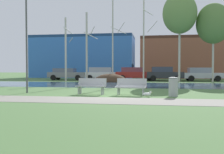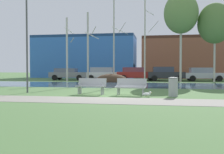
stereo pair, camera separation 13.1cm
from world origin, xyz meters
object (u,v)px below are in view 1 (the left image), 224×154
object	(u,v)px
bench_right	(131,86)
parked_sedan_second_white	(103,73)
seagull	(147,94)
parked_hatch_third_red	(135,73)
parked_wagon_fourth_dark	(164,74)
parked_van_nearest_grey	(67,74)
trash_bin	(173,86)
streetlamp	(26,25)
parked_suv_fifth_silver	(202,74)
bench_left	(91,86)

from	to	relation	value
bench_right	parked_sedan_second_white	world-z (taller)	parked_sedan_second_white
seagull	parked_sedan_second_white	distance (m)	18.66
bench_right	seagull	bearing A→B (deg)	-38.26
parked_hatch_third_red	parked_wagon_fourth_dark	world-z (taller)	parked_wagon_fourth_dark
seagull	parked_van_nearest_grey	world-z (taller)	parked_van_nearest_grey
trash_bin	parked_van_nearest_grey	xyz separation A→B (m)	(-11.38, 16.94, 0.26)
parked_van_nearest_grey	trash_bin	bearing A→B (deg)	-56.11
bench_right	parked_wagon_fourth_dark	world-z (taller)	parked_wagon_fourth_dark
seagull	streetlamp	world-z (taller)	streetlamp
seagull	parked_wagon_fourth_dark	world-z (taller)	parked_wagon_fourth_dark
parked_van_nearest_grey	parked_sedan_second_white	distance (m)	4.39
trash_bin	parked_wagon_fourth_dark	bearing A→B (deg)	89.50
parked_suv_fifth_silver	parked_hatch_third_red	bearing A→B (deg)	175.95
bench_left	seagull	world-z (taller)	bench_left
streetlamp	parked_van_nearest_grey	world-z (taller)	streetlamp
streetlamp	parked_suv_fifth_silver	size ratio (longest dim) A/B	1.37
parked_hatch_third_red	parked_suv_fifth_silver	size ratio (longest dim) A/B	1.10
bench_left	parked_sedan_second_white	distance (m)	17.29
trash_bin	bench_right	bearing A→B (deg)	172.39
trash_bin	streetlamp	xyz separation A→B (m)	(-8.16, 0.60, 3.37)
bench_left	trash_bin	bearing A→B (deg)	-3.83
parked_hatch_third_red	bench_right	bearing A→B (deg)	-86.64
parked_van_nearest_grey	bench_right	bearing A→B (deg)	-61.01
trash_bin	parked_hatch_third_red	world-z (taller)	parked_hatch_third_red
streetlamp	parked_van_nearest_grey	distance (m)	16.94
streetlamp	parked_wagon_fourth_dark	world-z (taller)	streetlamp
bench_right	parked_wagon_fourth_dark	bearing A→B (deg)	82.00
streetlamp	parked_sedan_second_white	bearing A→B (deg)	86.07
trash_bin	bench_left	bearing A→B (deg)	176.17
bench_right	seagull	world-z (taller)	bench_right
trash_bin	parked_sedan_second_white	size ratio (longest dim) A/B	0.20
bench_right	parked_van_nearest_grey	xyz separation A→B (m)	(-9.23, 16.65, 0.29)
bench_left	trash_bin	world-z (taller)	trash_bin
trash_bin	parked_wagon_fourth_dark	world-z (taller)	parked_wagon_fourth_dark
parked_van_nearest_grey	parked_sedan_second_white	bearing A→B (deg)	5.54
bench_left	parked_van_nearest_grey	size ratio (longest dim) A/B	0.36
bench_right	streetlamp	size ratio (longest dim) A/B	0.28
parked_hatch_third_red	parked_wagon_fourth_dark	xyz separation A→B (m)	(3.30, -0.63, 0.02)
parked_sedan_second_white	parked_hatch_third_red	distance (m)	3.86
parked_wagon_fourth_dark	parked_suv_fifth_silver	distance (m)	4.11
bench_right	parked_hatch_third_red	xyz separation A→B (m)	(-1.00, 16.98, 0.33)
streetlamp	parked_wagon_fourth_dark	xyz separation A→B (m)	(8.30, 16.04, -3.05)
trash_bin	parked_wagon_fourth_dark	distance (m)	16.65
trash_bin	seagull	distance (m)	1.39
streetlamp	trash_bin	bearing A→B (deg)	-4.23
parked_van_nearest_grey	streetlamp	bearing A→B (deg)	-78.84
seagull	parked_wagon_fourth_dark	bearing A→B (deg)	85.19
bench_left	seagull	size ratio (longest dim) A/B	3.44
seagull	parked_hatch_third_red	size ratio (longest dim) A/B	0.10
parked_van_nearest_grey	seagull	bearing A→B (deg)	-59.79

